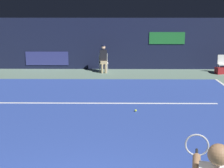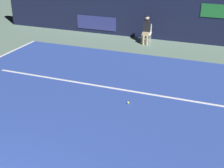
# 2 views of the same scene
# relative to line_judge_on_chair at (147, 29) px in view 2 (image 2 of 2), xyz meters

# --- Properties ---
(ground_plane) EXTENTS (32.03, 32.03, 0.00)m
(ground_plane) POSITION_rel_line_judge_on_chair_xyz_m (-0.08, -7.36, -0.69)
(ground_plane) COLOR slate
(court_surface) EXTENTS (10.31, 11.39, 0.01)m
(court_surface) POSITION_rel_line_judge_on_chair_xyz_m (-0.08, -7.36, -0.68)
(court_surface) COLOR #2D479E
(court_surface) RESTS_ON ground
(line_service) EXTENTS (8.04, 0.10, 0.01)m
(line_service) POSITION_rel_line_judge_on_chair_xyz_m (-0.08, -5.36, -0.67)
(line_service) COLOR white
(line_service) RESTS_ON court_surface
(back_wall) EXTENTS (16.38, 0.33, 2.60)m
(back_wall) POSITION_rel_line_judge_on_chair_xyz_m (-0.09, 0.98, 0.61)
(back_wall) COLOR #141933
(back_wall) RESTS_ON ground
(line_judge_on_chair) EXTENTS (0.48, 0.56, 1.32)m
(line_judge_on_chair) POSITION_rel_line_judge_on_chair_xyz_m (0.00, 0.00, 0.00)
(line_judge_on_chair) COLOR white
(line_judge_on_chair) RESTS_ON ground
(tennis_ball) EXTENTS (0.07, 0.07, 0.07)m
(tennis_ball) POSITION_rel_line_judge_on_chair_xyz_m (1.20, -6.22, -0.64)
(tennis_ball) COLOR #CCE033
(tennis_ball) RESTS_ON court_surface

